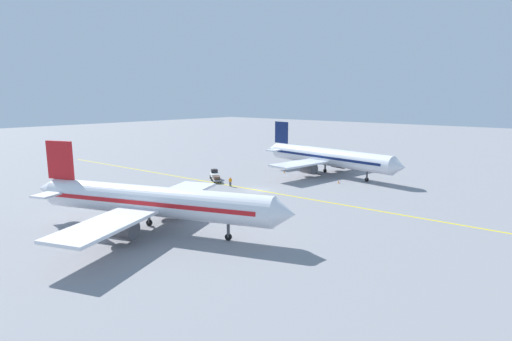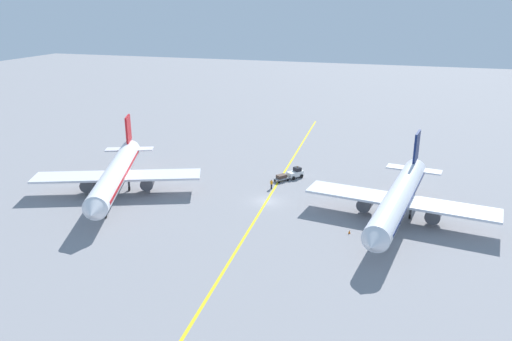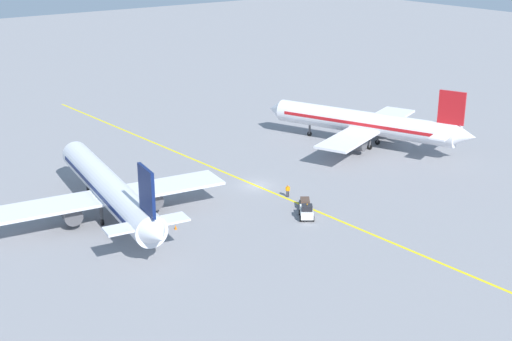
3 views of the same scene
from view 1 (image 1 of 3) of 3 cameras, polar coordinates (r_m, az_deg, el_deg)
ground_plane at (r=70.57m, az=0.21°, el=-2.83°), size 400.00×400.00×0.00m
apron_yellow_centreline at (r=70.57m, az=0.21°, el=-2.83°), size 7.41×119.82×0.01m
airplane_at_gate at (r=85.84m, az=10.04°, el=1.89°), size 28.45×35.50×10.60m
airplane_adjacent_stand at (r=49.96m, az=-14.71°, el=-4.32°), size 27.96×34.13×10.60m
baggage_tug_white at (r=80.34m, az=-5.93°, el=-0.61°), size 3.00×3.30×2.11m
baggage_cart_trailing at (r=77.15m, az=-5.64°, el=-1.17°), size 2.68×2.92×1.24m
ground_crew_worker at (r=73.63m, az=-3.69°, el=-1.57°), size 0.52×0.37×1.68m
traffic_cone_near_nose at (r=77.89m, az=11.74°, el=-1.59°), size 0.32×0.32×0.55m
traffic_cone_mid_apron at (r=86.80m, az=4.07°, el=-0.19°), size 0.32×0.32×0.55m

